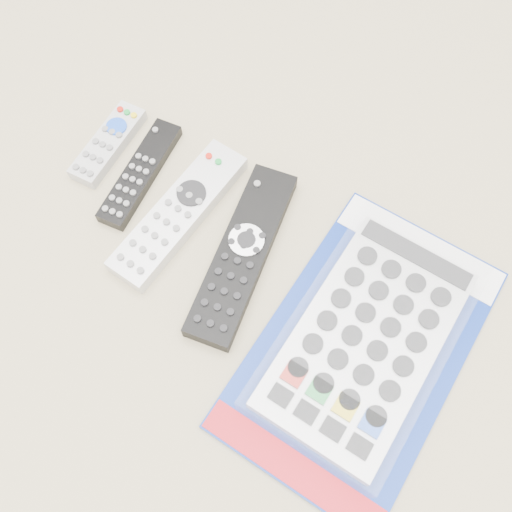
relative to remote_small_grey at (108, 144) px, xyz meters
The scene contains 5 objects.
remote_small_grey is the anchor object (origin of this frame).
remote_slim_black 0.07m from the remote_small_grey, 16.02° to the right, with size 0.05×0.17×0.02m.
remote_silver_dvd 0.15m from the remote_small_grey, 17.76° to the right, with size 0.08×0.23×0.03m.
remote_large_black 0.25m from the remote_small_grey, 13.03° to the right, with size 0.09×0.25×0.03m.
jumbo_remote_packaged 0.43m from the remote_small_grey, 11.23° to the right, with size 0.24×0.37×0.05m.
Camera 1 is at (0.20, -0.27, 0.66)m, focal length 40.00 mm.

